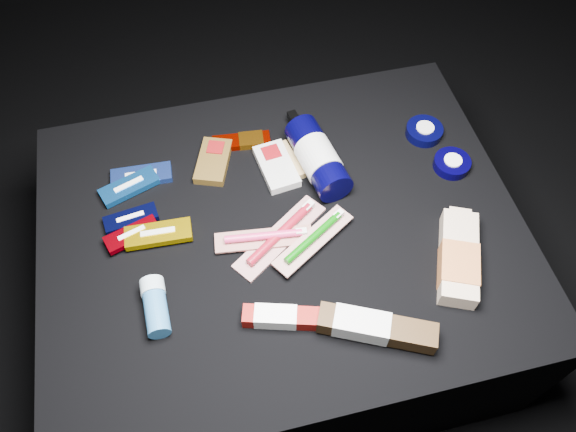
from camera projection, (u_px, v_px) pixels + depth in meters
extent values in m
plane|color=black|center=(283.00, 308.00, 1.48)|extent=(3.00, 3.00, 0.00)
cube|color=black|center=(283.00, 272.00, 1.31)|extent=(0.98, 0.78, 0.40)
cube|color=#223E98|center=(142.00, 176.00, 1.21)|extent=(0.13, 0.05, 0.02)
cube|color=#BBBBB7|center=(142.00, 176.00, 1.21)|extent=(0.07, 0.02, 0.02)
cube|color=#1356A7|center=(129.00, 186.00, 1.19)|extent=(0.13, 0.09, 0.01)
cube|color=white|center=(129.00, 186.00, 1.19)|extent=(0.06, 0.03, 0.02)
cube|color=black|center=(131.00, 218.00, 1.15)|extent=(0.11, 0.05, 0.01)
cube|color=white|center=(131.00, 218.00, 1.14)|extent=(0.06, 0.02, 0.01)
cube|color=#CDA203|center=(158.00, 234.00, 1.12)|extent=(0.13, 0.06, 0.02)
cube|color=silver|center=(158.00, 234.00, 1.12)|extent=(0.07, 0.02, 0.02)
cube|color=#7F0009|center=(132.00, 235.00, 1.12)|extent=(0.12, 0.07, 0.01)
cube|color=white|center=(132.00, 234.00, 1.12)|extent=(0.06, 0.03, 0.01)
cube|color=#4D3713|center=(213.00, 161.00, 1.23)|extent=(0.10, 0.13, 0.02)
cube|color=maroon|center=(216.00, 150.00, 1.25)|extent=(0.05, 0.05, 0.02)
cube|color=silver|center=(277.00, 166.00, 1.22)|extent=(0.08, 0.13, 0.02)
cube|color=maroon|center=(271.00, 155.00, 1.24)|extent=(0.04, 0.04, 0.02)
cube|color=#A1834E|center=(284.00, 162.00, 1.23)|extent=(0.08, 0.11, 0.02)
cube|color=maroon|center=(279.00, 153.00, 1.24)|extent=(0.04, 0.04, 0.02)
cube|color=#760B00|center=(242.00, 141.00, 1.27)|extent=(0.13, 0.05, 0.01)
cube|color=#9C5B0F|center=(251.00, 140.00, 1.27)|extent=(0.06, 0.05, 0.02)
cylinder|color=black|center=(318.00, 158.00, 1.20)|extent=(0.11, 0.20, 0.08)
cylinder|color=beige|center=(319.00, 159.00, 1.20)|extent=(0.09, 0.10, 0.08)
cylinder|color=black|center=(298.00, 123.00, 1.25)|extent=(0.03, 0.03, 0.03)
cube|color=black|center=(294.00, 118.00, 1.27)|extent=(0.03, 0.04, 0.02)
cylinder|color=black|center=(424.00, 131.00, 1.28)|extent=(0.08, 0.08, 0.02)
cylinder|color=silver|center=(424.00, 131.00, 1.28)|extent=(0.04, 0.04, 0.03)
cylinder|color=black|center=(452.00, 164.00, 1.23)|extent=(0.08, 0.08, 0.02)
cylinder|color=white|center=(452.00, 163.00, 1.22)|extent=(0.04, 0.04, 0.02)
cube|color=beige|center=(458.00, 258.00, 1.09)|extent=(0.14, 0.21, 0.04)
cube|color=#BD6B36|center=(458.00, 267.00, 1.07)|extent=(0.10, 0.11, 0.04)
cube|color=beige|center=(459.00, 216.00, 1.14)|extent=(0.05, 0.04, 0.03)
cylinder|color=#2B679B|center=(157.00, 313.00, 1.02)|extent=(0.04, 0.08, 0.04)
cylinder|color=#A7BFCB|center=(152.00, 287.00, 1.05)|extent=(0.05, 0.03, 0.05)
cube|color=beige|center=(280.00, 237.00, 1.13)|extent=(0.22, 0.17, 0.01)
cylinder|color=maroon|center=(280.00, 234.00, 1.12)|extent=(0.16, 0.12, 0.02)
cube|color=silver|center=(308.00, 206.00, 1.15)|extent=(0.03, 0.03, 0.01)
cube|color=#A69F9C|center=(264.00, 239.00, 1.12)|extent=(0.20, 0.07, 0.01)
cylinder|color=#D12C65|center=(264.00, 236.00, 1.11)|extent=(0.16, 0.03, 0.02)
cube|color=white|center=(301.00, 232.00, 1.12)|extent=(0.02, 0.02, 0.01)
cube|color=silver|center=(313.00, 240.00, 1.11)|extent=(0.19, 0.14, 0.01)
cylinder|color=#045405|center=(313.00, 237.00, 1.10)|extent=(0.14, 0.09, 0.02)
cube|color=white|center=(338.00, 215.00, 1.13)|extent=(0.02, 0.02, 0.01)
cube|color=maroon|center=(287.00, 318.00, 1.02)|extent=(0.17, 0.08, 0.03)
cube|color=white|center=(276.00, 317.00, 1.02)|extent=(0.08, 0.06, 0.03)
cube|color=#311F0D|center=(377.00, 328.00, 1.00)|extent=(0.21, 0.13, 0.04)
cube|color=silver|center=(361.00, 325.00, 1.00)|extent=(0.11, 0.09, 0.04)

